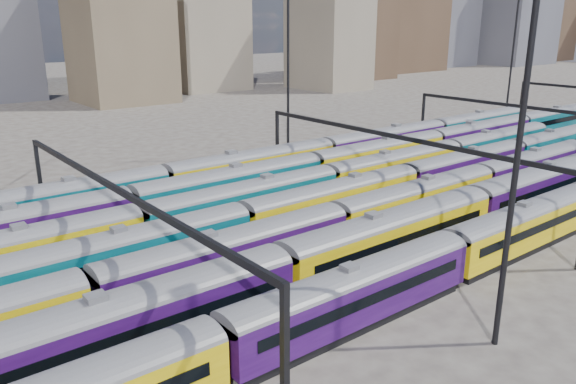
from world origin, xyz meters
TOP-DOWN VIEW (x-y plane):
  - ground at (0.00, 0.00)m, footprint 500.00×500.00m
  - rake_0 at (-10.34, -15.00)m, footprint 142.39×2.98m
  - rake_1 at (10.17, -10.00)m, footprint 135.22×3.30m
  - rake_2 at (-13.38, -5.00)m, footprint 106.50×3.12m
  - rake_3 at (12.49, 0.00)m, footprint 128.14×3.12m
  - rake_4 at (-16.13, 5.00)m, footprint 129.25×3.15m
  - rake_5 at (7.67, 10.00)m, footprint 134.18×3.27m
  - rake_6 at (-8.80, 15.00)m, footprint 137.21×3.34m
  - gantry_1 at (-20.00, 0.00)m, footprint 0.35×40.35m
  - gantry_2 at (10.00, 0.00)m, footprint 0.35×40.35m
  - gantry_3 at (40.00, 0.00)m, footprint 0.35×40.35m
  - mast_2 at (-5.00, -22.00)m, footprint 1.40×0.50m
  - mast_3 at (15.00, 24.00)m, footprint 1.40×0.50m
  - mast_5 at (65.00, 20.00)m, footprint 1.40×0.50m
  - skyline at (104.75, 105.73)m, footprint 399.22×60.48m

SIDE VIEW (x-z plane):
  - ground at x=0.00m, z-range 0.00..0.00m
  - rake_0 at x=-10.34m, z-range 0.13..5.13m
  - rake_2 at x=-13.38m, z-range 0.13..5.39m
  - rake_3 at x=12.49m, z-range 0.13..5.40m
  - rake_4 at x=-16.13m, z-range 0.13..5.45m
  - rake_5 at x=7.67m, z-range 0.14..5.66m
  - rake_1 at x=10.17m, z-range 0.14..5.70m
  - rake_6 at x=-8.80m, z-range 0.14..5.79m
  - gantry_1 at x=-20.00m, z-range 2.78..10.80m
  - gantry_2 at x=10.00m, z-range 2.78..10.80m
  - gantry_3 at x=40.00m, z-range 2.78..10.80m
  - mast_2 at x=-5.00m, z-range 1.17..26.77m
  - mast_3 at x=15.00m, z-range 1.17..26.77m
  - mast_5 at x=65.00m, z-range 1.17..26.77m
  - skyline at x=104.75m, z-range -4.18..45.85m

